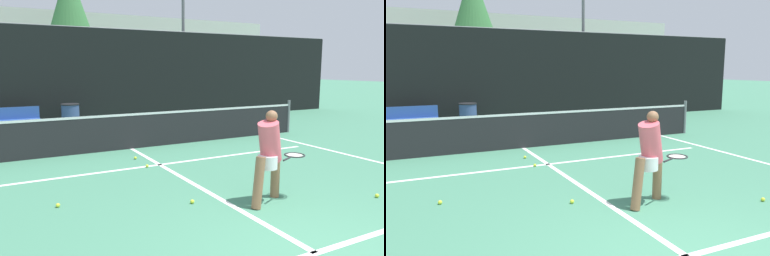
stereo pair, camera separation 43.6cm
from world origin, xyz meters
TOP-DOWN VIEW (x-y plane):
  - court_baseline_near at (0.00, 0.40)m, footprint 11.00×0.10m
  - court_service_line at (0.00, 4.97)m, footprint 8.25×0.10m
  - court_center_mark at (0.00, 3.63)m, footprint 0.10×6.47m
  - court_sideline_right at (4.51, 3.63)m, footprint 0.10×7.47m
  - net at (0.00, 6.87)m, footprint 11.09×0.09m
  - fence_back at (0.00, 11.63)m, footprint 24.00×0.06m
  - player_practicing at (0.63, 2.02)m, footprint 1.22×0.48m
  - tennis_ball_scattered_0 at (-0.33, 4.90)m, footprint 0.07×0.07m
  - tennis_ball_scattered_1 at (2.35, 1.29)m, footprint 0.07×0.07m
  - tennis_ball_scattered_4 at (-2.42, 3.36)m, footprint 0.07×0.07m
  - tennis_ball_scattered_5 at (-0.50, 2.51)m, footprint 0.07×0.07m
  - tennis_ball_scattered_7 at (-0.31, 5.71)m, footprint 0.07×0.07m
  - courtside_bench at (-2.65, 10.91)m, footprint 1.69×0.39m
  - trash_bin at (-0.82, 10.85)m, footprint 0.63×0.63m
  - parked_car at (-1.63, 14.32)m, footprint 1.87×4.22m
  - tree_west at (1.20, 20.66)m, footprint 2.98×2.98m
  - building_far at (0.00, 25.52)m, footprint 36.00×2.40m

SIDE VIEW (x-z plane):
  - court_baseline_near at x=0.00m, z-range 0.00..0.01m
  - court_service_line at x=0.00m, z-range 0.00..0.01m
  - court_center_mark at x=0.00m, z-range 0.00..0.01m
  - court_sideline_right at x=4.51m, z-range 0.00..0.01m
  - tennis_ball_scattered_0 at x=-0.33m, z-range 0.00..0.07m
  - tennis_ball_scattered_1 at x=2.35m, z-range 0.00..0.07m
  - tennis_ball_scattered_4 at x=-2.42m, z-range 0.00..0.07m
  - tennis_ball_scattered_5 at x=-0.50m, z-range 0.00..0.07m
  - tennis_ball_scattered_7 at x=-0.31m, z-range 0.00..0.07m
  - trash_bin at x=-0.82m, z-range 0.00..0.91m
  - courtside_bench at x=-2.65m, z-range 0.04..0.90m
  - net at x=0.00m, z-range -0.02..1.05m
  - parked_car at x=-1.63m, z-range -0.11..1.29m
  - player_practicing at x=0.63m, z-range 0.05..1.54m
  - fence_back at x=0.00m, z-range -0.01..3.61m
  - building_far at x=0.00m, z-range 0.00..5.90m
  - tree_west at x=1.20m, z-range 1.63..9.59m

